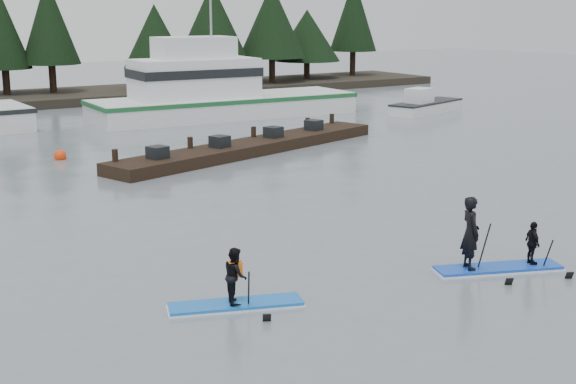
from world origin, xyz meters
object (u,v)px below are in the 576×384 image
fishing_boat_medium (218,106)px  floating_dock (251,147)px  paddleboard_solo (236,286)px  paddleboard_duo (490,245)px

fishing_boat_medium → floating_dock: size_ratio=1.04×
paddleboard_solo → fishing_boat_medium: bearing=82.6°
floating_dock → paddleboard_duo: (-3.34, -17.70, 0.44)m
fishing_boat_medium → paddleboard_duo: 30.00m
fishing_boat_medium → paddleboard_solo: size_ratio=5.31×
fishing_boat_medium → paddleboard_duo: fishing_boat_medium is taller
fishing_boat_medium → floating_dock: (-4.23, -11.33, -0.42)m
fishing_boat_medium → paddleboard_duo: size_ratio=4.92×
paddleboard_solo → paddleboard_duo: 6.69m
paddleboard_duo → floating_dock: bearing=100.5°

